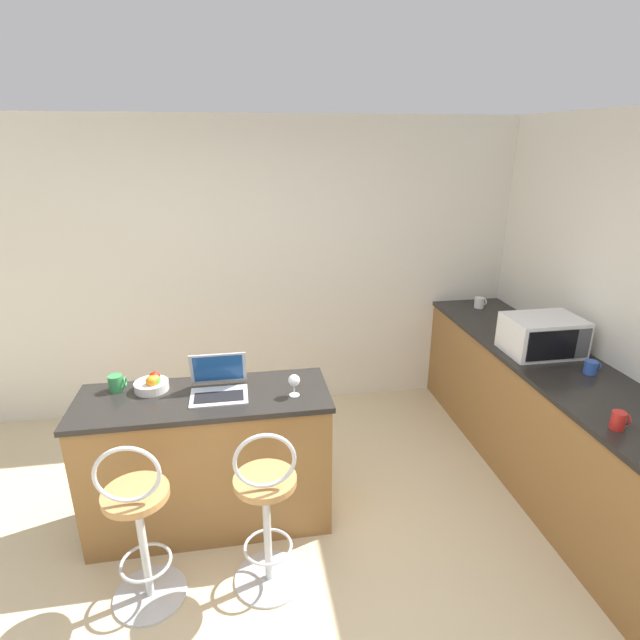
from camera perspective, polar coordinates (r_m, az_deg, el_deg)
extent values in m
plane|color=beige|center=(3.10, -4.31, -30.79)|extent=(20.00, 20.00, 0.00)
cube|color=silver|center=(4.49, -7.66, 5.60)|extent=(12.00, 0.06, 2.60)
cube|color=olive|center=(3.40, -12.54, -15.63)|extent=(1.50, 0.53, 0.90)
cube|color=black|center=(3.16, -13.17, -8.71)|extent=(1.53, 0.56, 0.03)
cube|color=olive|center=(4.11, 24.22, -10.36)|extent=(0.65, 2.86, 0.90)
cube|color=black|center=(3.91, 25.18, -4.42)|extent=(0.68, 2.89, 0.03)
cylinder|color=silver|center=(3.32, -18.77, -27.54)|extent=(0.40, 0.40, 0.02)
cylinder|color=silver|center=(3.08, -19.51, -23.27)|extent=(0.04, 0.04, 0.67)
torus|color=silver|center=(3.15, -19.28, -24.65)|extent=(0.28, 0.28, 0.02)
cylinder|color=#B7844C|center=(2.87, -20.34, -18.20)|extent=(0.34, 0.34, 0.04)
torus|color=silver|center=(2.68, -21.19, -16.18)|extent=(0.32, 0.02, 0.32)
cylinder|color=silver|center=(3.27, -5.80, -27.28)|extent=(0.40, 0.40, 0.02)
cylinder|color=silver|center=(3.03, -6.04, -22.95)|extent=(0.04, 0.04, 0.67)
torus|color=silver|center=(3.10, -5.96, -24.35)|extent=(0.28, 0.28, 0.02)
cylinder|color=#B7844C|center=(2.81, -6.30, -17.80)|extent=(0.34, 0.34, 0.04)
torus|color=silver|center=(2.62, -6.33, -15.73)|extent=(0.32, 0.02, 0.32)
cube|color=#B7BABF|center=(3.11, -11.46, -8.53)|extent=(0.34, 0.25, 0.01)
cube|color=black|center=(3.09, -11.47, -8.58)|extent=(0.29, 0.14, 0.00)
cube|color=#B7BABF|center=(3.18, -11.55, -5.43)|extent=(0.34, 0.08, 0.22)
cube|color=#19478C|center=(3.17, -11.56, -5.44)|extent=(0.30, 0.06, 0.19)
cube|color=white|center=(3.95, 24.07, -1.59)|extent=(0.52, 0.37, 0.27)
cube|color=black|center=(3.78, 25.01, -2.67)|extent=(0.36, 0.01, 0.22)
cube|color=#4C4C51|center=(3.92, 27.85, -2.38)|extent=(0.10, 0.01, 0.22)
cylinder|color=white|center=(4.84, 17.73, 1.90)|extent=(0.09, 0.09, 0.10)
torus|color=white|center=(4.86, 18.33, 1.98)|extent=(0.01, 0.06, 0.06)
cylinder|color=#338447|center=(3.35, -22.31, -6.69)|extent=(0.09, 0.09, 0.10)
torus|color=#338447|center=(3.34, -21.39, -6.58)|extent=(0.01, 0.06, 0.06)
cylinder|color=silver|center=(3.29, -18.70, -7.15)|extent=(0.21, 0.21, 0.05)
sphere|color=red|center=(3.29, -18.37, -6.16)|extent=(0.07, 0.07, 0.07)
sphere|color=orange|center=(3.24, -18.69, -6.64)|extent=(0.07, 0.07, 0.07)
sphere|color=#66B233|center=(3.25, -18.31, -6.55)|extent=(0.07, 0.07, 0.07)
cylinder|color=silver|center=(3.07, -2.95, -8.55)|extent=(0.06, 0.06, 0.00)
cylinder|color=silver|center=(3.06, -2.96, -7.96)|extent=(0.01, 0.01, 0.07)
sphere|color=silver|center=(3.03, -2.98, -6.90)|extent=(0.07, 0.07, 0.07)
cylinder|color=red|center=(3.16, 30.91, -9.83)|extent=(0.07, 0.07, 0.10)
torus|color=red|center=(3.19, 31.61, -9.60)|extent=(0.01, 0.06, 0.06)
cylinder|color=#2D51AD|center=(3.78, 28.53, -4.76)|extent=(0.08, 0.08, 0.09)
torus|color=#2D51AD|center=(3.81, 29.18, -4.62)|extent=(0.01, 0.06, 0.06)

